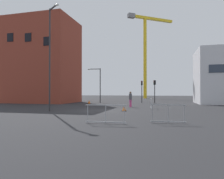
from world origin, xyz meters
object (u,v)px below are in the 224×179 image
at_px(construction_crane, 146,45).
at_px(streetlamp_short, 98,82).
at_px(traffic_light_corner, 155,88).
at_px(streetlamp_tall, 50,52).
at_px(traffic_cone_by_barrier, 124,109).
at_px(traffic_cone_on_verge, 89,102).
at_px(traffic_light_median, 142,88).
at_px(pedestrian_walking, 130,98).

distance_m(construction_crane, streetlamp_short, 27.95).
bearing_deg(traffic_light_corner, streetlamp_tall, -118.15).
bearing_deg(traffic_cone_by_barrier, traffic_light_corner, 81.55).
distance_m(streetlamp_tall, traffic_cone_on_verge, 13.38).
bearing_deg(traffic_light_corner, traffic_light_median, 157.44).
height_order(traffic_light_corner, pedestrian_walking, traffic_light_corner).
relative_size(streetlamp_short, traffic_cone_by_barrier, 11.58).
relative_size(streetlamp_short, traffic_cone_on_verge, 10.18).
bearing_deg(construction_crane, pedestrian_walking, -87.84).
relative_size(construction_crane, pedestrian_walking, 12.48).
bearing_deg(construction_crane, traffic_light_corner, -81.39).
xyz_separation_m(streetlamp_short, traffic_light_corner, (8.87, 1.50, -1.00)).
distance_m(construction_crane, streetlamp_tall, 41.00).
distance_m(streetlamp_tall, pedestrian_walking, 10.35).
distance_m(construction_crane, traffic_light_corner, 26.76).
relative_size(traffic_light_median, traffic_cone_by_barrier, 7.47).
bearing_deg(traffic_cone_by_barrier, pedestrian_walking, 92.73).
bearing_deg(traffic_light_median, streetlamp_short, -160.62).
bearing_deg(streetlamp_tall, traffic_cone_by_barrier, 16.80).
xyz_separation_m(construction_crane, traffic_cone_on_verge, (-5.98, -27.33, -14.37)).
distance_m(streetlamp_short, traffic_cone_on_verge, 3.98).
bearing_deg(pedestrian_walking, traffic_light_median, 88.69).
bearing_deg(streetlamp_short, pedestrian_walking, -49.24).
distance_m(streetlamp_short, traffic_light_median, 7.24).
bearing_deg(construction_crane, traffic_cone_on_verge, -102.34).
distance_m(traffic_light_median, traffic_cone_on_verge, 9.04).
xyz_separation_m(traffic_light_median, traffic_cone_by_barrier, (0.01, -14.99, -2.22)).
bearing_deg(traffic_cone_by_barrier, streetlamp_short, 118.24).
height_order(streetlamp_short, traffic_cone_by_barrier, streetlamp_short).
relative_size(streetlamp_short, traffic_light_median, 1.55).
height_order(traffic_light_median, pedestrian_walking, traffic_light_median).
distance_m(traffic_cone_by_barrier, traffic_cone_on_verge, 12.75).
relative_size(streetlamp_tall, traffic_cone_by_barrier, 19.73).
bearing_deg(traffic_light_median, traffic_cone_by_barrier, -89.95).
bearing_deg(streetlamp_short, traffic_cone_on_verge, -106.59).
relative_size(construction_crane, streetlamp_tall, 2.39).
xyz_separation_m(streetlamp_tall, traffic_light_median, (6.49, 16.95, -2.98)).
bearing_deg(pedestrian_walking, traffic_light_corner, 75.56).
relative_size(pedestrian_walking, traffic_cone_on_verge, 3.32).
xyz_separation_m(pedestrian_walking, traffic_cone_by_barrier, (0.24, -5.03, -0.85)).
height_order(traffic_light_corner, traffic_cone_on_verge, traffic_light_corner).
height_order(construction_crane, pedestrian_walking, construction_crane).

